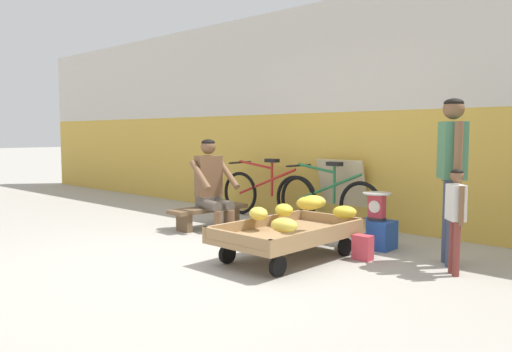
# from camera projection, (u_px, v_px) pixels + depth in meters

# --- Properties ---
(ground_plane) EXTENTS (80.00, 80.00, 0.00)m
(ground_plane) POSITION_uv_depth(u_px,v_px,m) (193.00, 262.00, 4.71)
(ground_plane) COLOR #A39E93
(back_wall) EXTENTS (16.00, 0.30, 2.98)m
(back_wall) POSITION_uv_depth(u_px,v_px,m) (353.00, 113.00, 6.63)
(back_wall) COLOR gold
(back_wall) RESTS_ON ground
(banana_cart) EXTENTS (0.87, 1.46, 0.36)m
(banana_cart) POSITION_uv_depth(u_px,v_px,m) (288.00, 235.00, 4.80)
(banana_cart) COLOR #99754C
(banana_cart) RESTS_ON ground
(banana_pile) EXTENTS (0.88, 1.22, 0.25)m
(banana_pile) POSITION_uv_depth(u_px,v_px,m) (299.00, 211.00, 4.83)
(banana_pile) COLOR yellow
(banana_pile) RESTS_ON banana_cart
(low_bench) EXTENTS (0.38, 1.12, 0.27)m
(low_bench) POSITION_uv_depth(u_px,v_px,m) (209.00, 212.00, 6.43)
(low_bench) COLOR brown
(low_bench) RESTS_ON ground
(vendor_seated) EXTENTS (0.73, 0.57, 1.14)m
(vendor_seated) POSITION_uv_depth(u_px,v_px,m) (212.00, 184.00, 6.33)
(vendor_seated) COLOR brown
(vendor_seated) RESTS_ON ground
(plastic_crate) EXTENTS (0.36, 0.28, 0.30)m
(plastic_crate) POSITION_uv_depth(u_px,v_px,m) (376.00, 234.00, 5.28)
(plastic_crate) COLOR #234CA8
(plastic_crate) RESTS_ON ground
(weighing_scale) EXTENTS (0.30, 0.30, 0.29)m
(weighing_scale) POSITION_uv_depth(u_px,v_px,m) (377.00, 206.00, 5.25)
(weighing_scale) COLOR #28282D
(weighing_scale) RESTS_ON plastic_crate
(bicycle_near_left) EXTENTS (1.66, 0.48, 0.86)m
(bicycle_near_left) POSITION_uv_depth(u_px,v_px,m) (266.00, 193.00, 7.18)
(bicycle_near_left) COLOR black
(bicycle_near_left) RESTS_ON ground
(bicycle_far_left) EXTENTS (1.66, 0.48, 0.86)m
(bicycle_far_left) POSITION_uv_depth(u_px,v_px,m) (328.00, 200.00, 6.42)
(bicycle_far_left) COLOR black
(bicycle_far_left) RESTS_ON ground
(sign_board) EXTENTS (0.70, 0.26, 0.88)m
(sign_board) POSITION_uv_depth(u_px,v_px,m) (343.00, 192.00, 6.60)
(sign_board) COLOR #C6B289
(sign_board) RESTS_ON ground
(customer_adult) EXTENTS (0.35, 0.42, 1.53)m
(customer_adult) POSITION_uv_depth(u_px,v_px,m) (452.00, 162.00, 4.55)
(customer_adult) COLOR #38425B
(customer_adult) RESTS_ON ground
(customer_child) EXTENTS (0.21, 0.23, 0.91)m
(customer_child) POSITION_uv_depth(u_px,v_px,m) (456.00, 210.00, 4.25)
(customer_child) COLOR brown
(customer_child) RESTS_ON ground
(shopping_bag) EXTENTS (0.18, 0.12, 0.24)m
(shopping_bag) POSITION_uv_depth(u_px,v_px,m) (363.00, 247.00, 4.79)
(shopping_bag) COLOR #D13D4C
(shopping_bag) RESTS_ON ground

